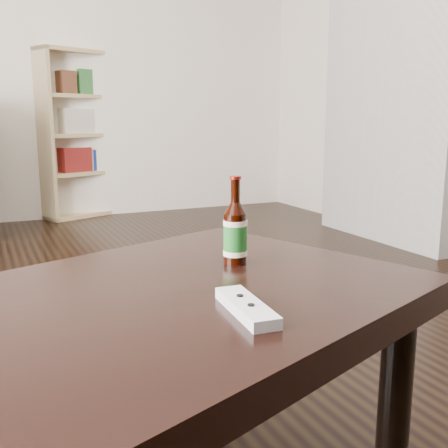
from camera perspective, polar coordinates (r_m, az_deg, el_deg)
name	(u,v)px	position (r m, az deg, el deg)	size (l,w,h in m)	color
floor	(91,379)	(1.86, -14.32, -16.00)	(5.00, 6.00, 0.01)	black
wall_back	(8,54)	(4.68, -22.46, 16.77)	(5.00, 0.02, 2.70)	silver
chimney_breast	(400,42)	(3.90, 18.63, 18.30)	(0.30, 1.20, 2.70)	white
bookshelf	(77,132)	(4.82, -15.67, 9.66)	(0.83, 0.61, 1.41)	tan
coffee_table	(115,339)	(1.04, -11.81, -12.18)	(1.49, 1.17, 0.49)	black
beer_bottle	(235,233)	(1.26, 1.23, -1.03)	(0.07, 0.07, 0.21)	black
remote	(246,307)	(0.96, 2.45, -9.04)	(0.07, 0.20, 0.02)	silver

